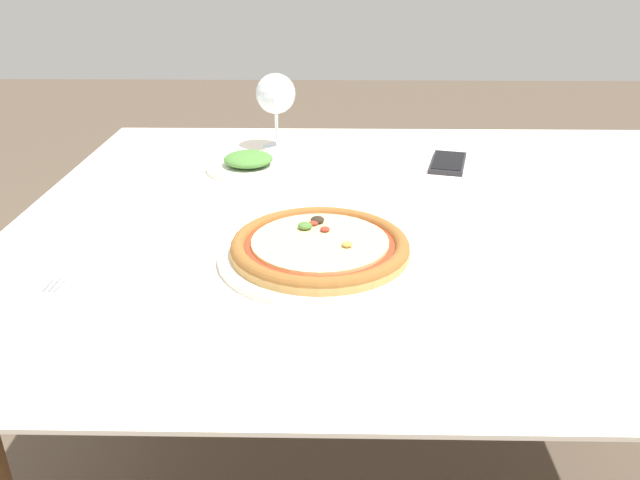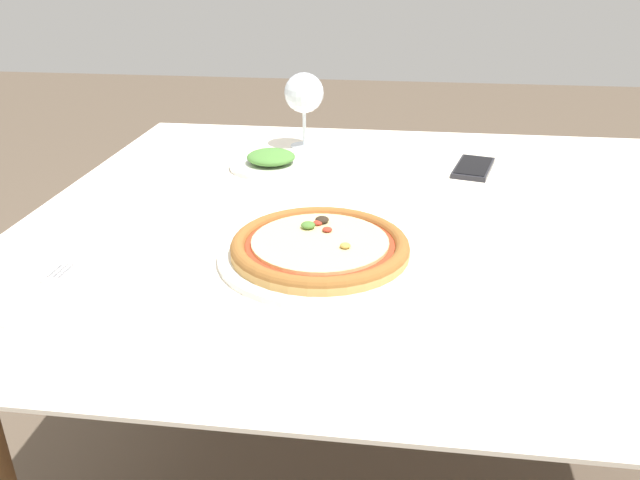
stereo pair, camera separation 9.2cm
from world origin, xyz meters
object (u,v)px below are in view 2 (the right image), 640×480
at_px(fork, 40,291).
at_px(wine_glass_far_left, 304,94).
at_px(pizza_plate, 320,248).
at_px(cell_phone, 473,168).
at_px(side_plate, 271,161).
at_px(dining_table, 416,254).

distance_m(fork, wine_glass_far_left, 0.77).
bearing_deg(fork, wine_glass_far_left, 70.71).
xyz_separation_m(pizza_plate, cell_phone, (0.27, 0.45, -0.01)).
distance_m(cell_phone, side_plate, 0.43).
xyz_separation_m(pizza_plate, fork, (-0.36, -0.15, -0.01)).
xyz_separation_m(dining_table, cell_phone, (0.12, 0.26, 0.08)).
height_order(dining_table, pizza_plate, pizza_plate).
height_order(dining_table, cell_phone, cell_phone).
relative_size(pizza_plate, wine_glass_far_left, 1.79).
bearing_deg(side_plate, cell_phone, 5.19).
bearing_deg(dining_table, side_plate, 143.55).
xyz_separation_m(wine_glass_far_left, cell_phone, (0.38, -0.12, -0.12)).
distance_m(wine_glass_far_left, side_plate, 0.20).
relative_size(dining_table, fork, 8.00).
distance_m(dining_table, fork, 0.62).
height_order(dining_table, wine_glass_far_left, wine_glass_far_left).
relative_size(pizza_plate, cell_phone, 1.95).
distance_m(wine_glass_far_left, cell_phone, 0.41).
height_order(dining_table, side_plate, side_plate).
relative_size(fork, cell_phone, 1.08).
distance_m(pizza_plate, side_plate, 0.44).
bearing_deg(dining_table, cell_phone, 65.99).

